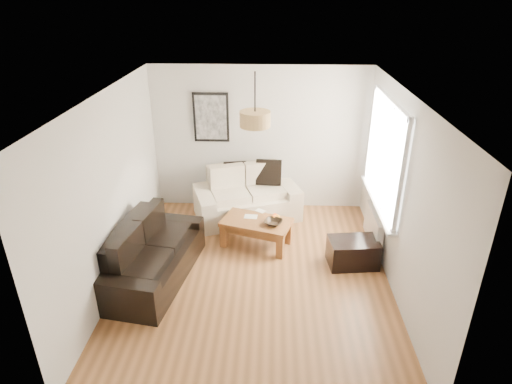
{
  "coord_description": "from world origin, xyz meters",
  "views": [
    {
      "loc": [
        0.23,
        -5.09,
        3.77
      ],
      "look_at": [
        0.0,
        0.6,
        1.05
      ],
      "focal_mm": 30.36,
      "sensor_mm": 36.0,
      "label": 1
    }
  ],
  "objects_px": {
    "sofa_leather": "(152,253)",
    "ottoman": "(353,252)",
    "coffee_table": "(256,233)",
    "loveseat_cream": "(247,194)"
  },
  "relations": [
    {
      "from": "coffee_table",
      "to": "ottoman",
      "type": "distance_m",
      "value": 1.53
    },
    {
      "from": "coffee_table",
      "to": "loveseat_cream",
      "type": "bearing_deg",
      "value": 102.53
    },
    {
      "from": "loveseat_cream",
      "to": "coffee_table",
      "type": "xyz_separation_m",
      "value": [
        0.21,
        -0.94,
        -0.22
      ]
    },
    {
      "from": "ottoman",
      "to": "loveseat_cream",
      "type": "bearing_deg",
      "value": 139.3
    },
    {
      "from": "sofa_leather",
      "to": "ottoman",
      "type": "relative_size",
      "value": 2.63
    },
    {
      "from": "coffee_table",
      "to": "sofa_leather",
      "type": "bearing_deg",
      "value": -147.03
    },
    {
      "from": "ottoman",
      "to": "coffee_table",
      "type": "bearing_deg",
      "value": 161.46
    },
    {
      "from": "loveseat_cream",
      "to": "coffee_table",
      "type": "distance_m",
      "value": 0.99
    },
    {
      "from": "loveseat_cream",
      "to": "sofa_leather",
      "type": "xyz_separation_m",
      "value": [
        -1.22,
        -1.87,
        -0.03
      ]
    },
    {
      "from": "sofa_leather",
      "to": "coffee_table",
      "type": "xyz_separation_m",
      "value": [
        1.43,
        0.93,
        -0.19
      ]
    }
  ]
}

